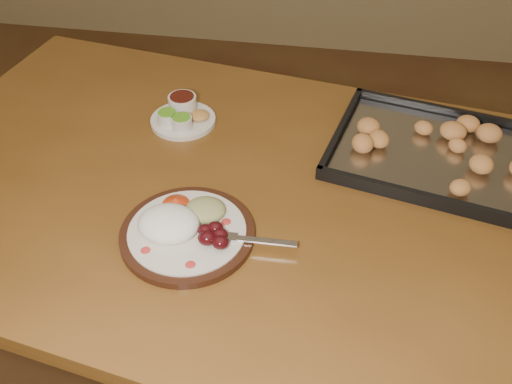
# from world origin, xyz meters

# --- Properties ---
(ground) EXTENTS (4.00, 4.00, 0.00)m
(ground) POSITION_xyz_m (0.00, 0.00, 0.00)
(ground) COLOR brown
(ground) RESTS_ON ground
(dining_table) EXTENTS (1.63, 1.14, 0.75)m
(dining_table) POSITION_xyz_m (0.20, -0.07, 0.65)
(dining_table) COLOR brown
(dining_table) RESTS_ON ground
(dinner_plate) EXTENTS (0.32, 0.25, 0.06)m
(dinner_plate) POSITION_xyz_m (0.11, -0.21, 0.77)
(dinner_plate) COLOR black
(dinner_plate) RESTS_ON dining_table
(condiment_saucer) EXTENTS (0.15, 0.15, 0.05)m
(condiment_saucer) POSITION_xyz_m (0.01, 0.14, 0.77)
(condiment_saucer) COLOR silver
(condiment_saucer) RESTS_ON dining_table
(baking_tray) EXTENTS (0.51, 0.42, 0.05)m
(baking_tray) POSITION_xyz_m (0.58, 0.10, 0.76)
(baking_tray) COLOR black
(baking_tray) RESTS_ON dining_table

